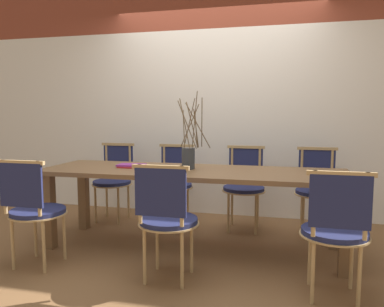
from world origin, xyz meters
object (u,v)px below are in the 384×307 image
at_px(vase_centerpiece, 189,155).
at_px(book_stack, 132,166).
at_px(chair_near_center, 336,228).
at_px(dining_table, 192,180).
at_px(chair_far_center, 244,184).

bearing_deg(vase_centerpiece, book_stack, -177.78).
xyz_separation_m(chair_near_center, vase_centerpiece, (-1.20, 0.76, 0.37)).
relative_size(dining_table, book_stack, 10.47).
bearing_deg(book_stack, vase_centerpiece, 2.22).
bearing_deg(chair_far_center, book_stack, 34.25).
height_order(vase_centerpiece, book_stack, vase_centerpiece).
height_order(dining_table, chair_far_center, chair_far_center).
relative_size(dining_table, vase_centerpiece, 3.90).
bearing_deg(chair_near_center, vase_centerpiece, 147.53).
height_order(dining_table, book_stack, book_stack).
bearing_deg(chair_far_center, vase_centerpiece, 55.92).
relative_size(dining_table, chair_near_center, 3.10).
xyz_separation_m(vase_centerpiece, book_stack, (-0.56, -0.02, -0.11)).
distance_m(chair_near_center, book_stack, 1.92).
height_order(chair_near_center, vase_centerpiece, vase_centerpiece).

